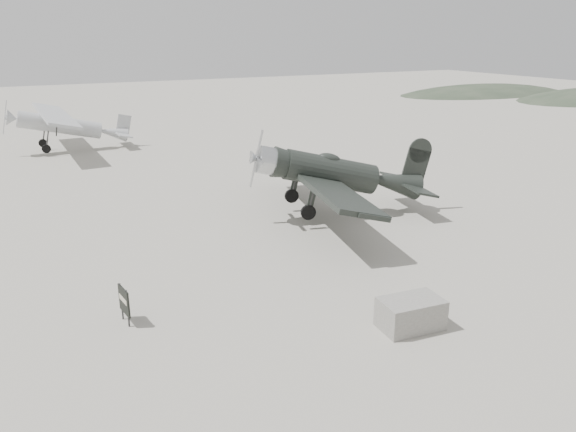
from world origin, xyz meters
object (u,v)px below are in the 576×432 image
object	(u,v)px
equipment_block	(411,314)
sign_board	(124,301)
lowwing_monoplane	(338,174)
highwing_monoplane	(65,122)

from	to	relation	value
equipment_block	sign_board	xyz separation A→B (m)	(-7.16, 3.97, 0.25)
lowwing_monoplane	highwing_monoplane	xyz separation A→B (m)	(-9.12, 21.16, 0.07)
lowwing_monoplane	equipment_block	distance (m)	10.36
lowwing_monoplane	equipment_block	xyz separation A→B (m)	(-3.54, -9.61, -1.55)
equipment_block	sign_board	bearing A→B (deg)	150.98
lowwing_monoplane	highwing_monoplane	distance (m)	23.04
highwing_monoplane	equipment_block	world-z (taller)	highwing_monoplane
highwing_monoplane	equipment_block	size ratio (longest dim) A/B	6.55
lowwing_monoplane	equipment_block	size ratio (longest dim) A/B	6.66
sign_board	equipment_block	bearing A→B (deg)	-36.28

